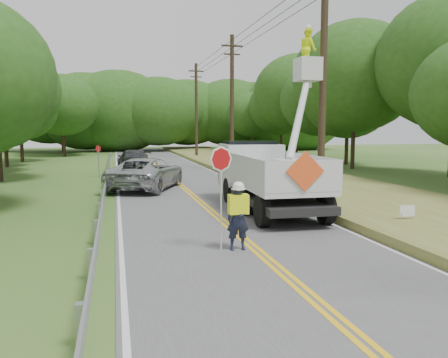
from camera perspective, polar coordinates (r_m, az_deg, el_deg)
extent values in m
plane|color=#30591F|center=(9.74, 8.61, -12.77)|extent=(140.00, 140.00, 0.00)
cube|color=#505052|center=(22.99, -4.73, -1.49)|extent=(7.20, 96.00, 0.02)
cube|color=yellow|center=(22.97, -4.98, -1.46)|extent=(0.12, 96.00, 0.00)
cube|color=yellow|center=(23.00, -4.49, -1.45)|extent=(0.12, 96.00, 0.00)
cube|color=silver|center=(22.71, -13.37, -1.71)|extent=(0.12, 96.00, 0.00)
cube|color=silver|center=(23.76, 3.51, -1.18)|extent=(0.12, 96.00, 0.00)
cube|color=#A4A8AE|center=(7.11, -17.93, -17.48)|extent=(0.12, 0.14, 0.70)
cube|color=#A4A8AE|center=(9.92, -16.67, -10.48)|extent=(0.12, 0.14, 0.70)
cube|color=#A4A8AE|center=(12.82, -15.99, -6.60)|extent=(0.12, 0.14, 0.70)
cube|color=#A4A8AE|center=(15.76, -15.58, -4.16)|extent=(0.12, 0.14, 0.70)
cube|color=#A4A8AE|center=(18.71, -15.29, -2.49)|extent=(0.12, 0.14, 0.70)
cube|color=#A4A8AE|center=(21.68, -15.09, -1.27)|extent=(0.12, 0.14, 0.70)
cube|color=#A4A8AE|center=(24.66, -14.93, -0.35)|extent=(0.12, 0.14, 0.70)
cube|color=#A4A8AE|center=(27.64, -14.81, 0.38)|extent=(0.12, 0.14, 0.70)
cube|color=#A4A8AE|center=(30.63, -14.71, 0.96)|extent=(0.12, 0.14, 0.70)
cube|color=#A4A8AE|center=(33.61, -14.63, 1.44)|extent=(0.12, 0.14, 0.70)
cube|color=#A4A8AE|center=(36.60, -14.56, 1.84)|extent=(0.12, 0.14, 0.70)
cube|color=#A4A8AE|center=(39.59, -14.50, 2.18)|extent=(0.12, 0.14, 0.70)
cube|color=#A4A8AE|center=(42.59, -14.45, 2.47)|extent=(0.12, 0.14, 0.70)
cube|color=#A4A8AE|center=(45.58, -14.41, 2.73)|extent=(0.12, 0.14, 0.70)
cube|color=#A4A8AE|center=(23.64, -14.75, -0.02)|extent=(0.05, 48.00, 0.34)
cylinder|color=black|center=(19.54, 12.51, 11.64)|extent=(0.30, 0.30, 10.00)
cylinder|color=black|center=(33.64, 1.02, 9.58)|extent=(0.30, 0.30, 10.00)
cube|color=black|center=(34.12, 1.04, 16.64)|extent=(1.60, 0.12, 0.12)
cube|color=black|center=(34.02, 1.04, 15.65)|extent=(1.20, 0.10, 0.10)
cylinder|color=black|center=(48.28, -3.56, 8.64)|extent=(0.30, 0.30, 10.00)
cube|color=black|center=(48.62, -3.59, 13.59)|extent=(1.60, 0.12, 0.12)
cube|color=black|center=(48.55, -3.59, 12.89)|extent=(1.20, 0.10, 0.10)
cylinder|color=black|center=(27.77, 3.17, 18.77)|extent=(0.03, 43.00, 0.03)
cylinder|color=black|center=(27.98, 4.61, 18.66)|extent=(0.03, 43.00, 0.03)
cylinder|color=black|center=(28.20, 6.04, 18.55)|extent=(0.03, 43.00, 0.03)
cube|color=#5C662A|center=(25.06, 11.51, -0.61)|extent=(7.00, 96.00, 0.30)
cylinder|color=#332319|center=(41.03, -26.05, 2.97)|extent=(0.32, 0.32, 2.26)
ellipsoid|color=#264A15|center=(40.99, -26.24, 6.83)|extent=(5.28, 5.28, 4.65)
cylinder|color=#332319|center=(46.44, -24.42, 3.79)|extent=(0.32, 0.32, 2.93)
ellipsoid|color=#264A15|center=(46.45, -24.63, 8.21)|extent=(6.84, 6.84, 6.02)
cylinder|color=#332319|center=(53.86, -19.74, 4.52)|extent=(0.32, 0.32, 3.36)
ellipsoid|color=#264A15|center=(53.90, -19.91, 8.88)|extent=(7.84, 7.84, 6.90)
cylinder|color=#332319|center=(59.56, -19.92, 4.72)|extent=(0.32, 0.32, 3.47)
ellipsoid|color=#264A15|center=(59.61, -20.08, 8.79)|extent=(8.10, 8.10, 7.12)
cylinder|color=#332319|center=(36.49, 16.15, 4.49)|extent=(0.32, 0.32, 4.15)
ellipsoid|color=#264A15|center=(36.68, 16.40, 12.42)|extent=(9.68, 9.68, 8.52)
cylinder|color=#332319|center=(40.89, 15.38, 4.11)|extent=(0.32, 0.32, 3.29)
ellipsoid|color=#264A15|center=(40.93, 15.56, 9.74)|extent=(7.68, 7.68, 6.76)
cylinder|color=#332319|center=(45.08, 12.19, 4.49)|extent=(0.32, 0.32, 3.45)
ellipsoid|color=#264A15|center=(45.13, 12.32, 9.84)|extent=(8.04, 8.04, 7.07)
cylinder|color=#332319|center=(49.99, 9.24, 5.10)|extent=(0.32, 0.32, 4.08)
ellipsoid|color=#264A15|center=(50.12, 9.35, 10.81)|extent=(9.52, 9.52, 8.37)
cylinder|color=#332319|center=(55.21, 7.32, 4.91)|extent=(0.32, 0.32, 3.41)
ellipsoid|color=#264A15|center=(55.25, 7.38, 9.24)|extent=(7.95, 7.95, 7.00)
cylinder|color=#332319|center=(59.09, 3.67, 4.79)|extent=(0.32, 0.32, 2.87)
ellipsoid|color=#264A15|center=(59.09, 3.69, 8.19)|extent=(6.69, 6.69, 5.88)
ellipsoid|color=#264A15|center=(67.83, -25.44, 7.84)|extent=(11.40, 8.55, 8.55)
ellipsoid|color=#264A15|center=(66.37, -21.37, 8.06)|extent=(11.91, 8.93, 8.93)
ellipsoid|color=#264A15|center=(65.05, -17.22, 8.26)|extent=(14.12, 10.59, 10.59)
ellipsoid|color=#264A15|center=(64.68, -13.36, 8.38)|extent=(15.29, 11.47, 11.47)
ellipsoid|color=#264A15|center=(63.21, -8.35, 8.53)|extent=(12.68, 9.51, 9.51)
ellipsoid|color=#264A15|center=(67.16, -4.67, 8.46)|extent=(12.97, 9.73, 9.73)
ellipsoid|color=#264A15|center=(67.69, 0.90, 8.46)|extent=(13.36, 10.02, 10.02)
ellipsoid|color=#264A15|center=(67.93, 4.33, 8.44)|extent=(12.24, 9.18, 9.18)
ellipsoid|color=#264A15|center=(67.66, 8.69, 8.39)|extent=(16.25, 12.19, 12.19)
imported|color=#191E33|center=(11.71, 1.83, -5.05)|extent=(0.62, 0.42, 1.67)
cube|color=#D7EE0F|center=(11.64, 1.84, -3.22)|extent=(0.52, 0.33, 0.51)
ellipsoid|color=white|center=(11.57, 1.85, -0.94)|extent=(0.31, 0.31, 0.25)
cylinder|color=#B7B7B7|center=(11.60, -0.38, -3.48)|extent=(0.04, 0.04, 2.34)
cylinder|color=#AA0E10|center=(11.45, -0.39, 2.58)|extent=(0.64, 0.27, 0.67)
cylinder|color=black|center=(14.47, 4.93, -4.08)|extent=(0.36, 1.07, 1.06)
cylinder|color=black|center=(15.24, 12.89, -3.68)|extent=(0.36, 1.07, 1.06)
cylinder|color=black|center=(16.55, 2.73, -2.72)|extent=(0.36, 1.07, 1.06)
cylinder|color=black|center=(17.23, 9.83, -2.44)|extent=(0.36, 1.07, 1.06)
cylinder|color=black|center=(19.20, 0.66, -1.43)|extent=(0.36, 1.07, 1.06)
cylinder|color=black|center=(19.79, 6.89, -1.24)|extent=(0.36, 1.07, 1.06)
cube|color=black|center=(17.16, 6.01, -2.16)|extent=(2.53, 7.11, 0.28)
cube|color=silver|center=(16.36, 6.86, -0.65)|extent=(2.69, 5.14, 0.24)
cube|color=silver|center=(15.95, 2.65, 1.19)|extent=(0.23, 5.06, 0.99)
cube|color=silver|center=(16.74, 10.92, 1.33)|extent=(0.23, 5.06, 0.99)
cube|color=silver|center=(13.96, 10.19, 0.34)|extent=(2.53, 0.15, 0.99)
cube|color=silver|center=(19.88, 3.42, 1.61)|extent=(2.54, 2.17, 1.98)
cube|color=black|center=(20.05, 3.26, 3.70)|extent=(2.24, 1.50, 0.83)
cube|color=silver|center=(15.16, 8.35, 0.85)|extent=(1.02, 1.02, 0.88)
cube|color=silver|center=(19.31, 10.64, 13.57)|extent=(0.94, 0.94, 0.94)
imported|color=#D7EE0F|center=(19.43, 10.70, 16.03)|extent=(0.62, 0.80, 1.65)
cube|color=#F65320|center=(13.87, 10.32, 0.98)|extent=(1.25, 0.08, 1.24)
imported|color=#B0B3B6|center=(23.76, -9.84, 0.74)|extent=(4.83, 6.58, 1.66)
imported|color=#34363A|center=(33.82, -11.43, 2.36)|extent=(2.46, 5.62, 1.61)
cylinder|color=#A4A8AE|center=(30.09, -15.73, 2.04)|extent=(0.06, 0.06, 1.96)
cylinder|color=#AA0E10|center=(30.04, -15.78, 3.74)|extent=(0.34, 0.33, 0.45)
cube|color=white|center=(15.47, 22.36, -3.78)|extent=(0.52, 0.07, 0.36)
cylinder|color=#A4A8AE|center=(15.41, 21.69, -4.97)|extent=(0.02, 0.02, 0.52)
cylinder|color=#A4A8AE|center=(15.65, 22.93, -4.85)|extent=(0.02, 0.02, 0.52)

